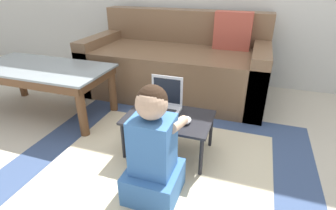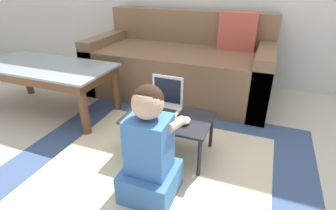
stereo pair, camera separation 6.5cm
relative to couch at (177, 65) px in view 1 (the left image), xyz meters
name	(u,v)px [view 1 (the left image)]	position (x,y,z in m)	size (l,w,h in m)	color
ground_plane	(161,154)	(0.23, -1.14, -0.30)	(16.00, 16.00, 0.00)	beige
area_rug	(158,169)	(0.27, -1.30, -0.30)	(1.98, 1.77, 0.01)	#3D517A
couch	(177,65)	(0.00, 0.00, 0.00)	(1.83, 0.92, 0.84)	brown
coffee_table	(42,74)	(-0.97, -0.87, 0.08)	(1.19, 0.57, 0.45)	gray
laptop_desk	(169,120)	(0.27, -1.09, -0.04)	(0.59, 0.38, 0.29)	black
laptop	(163,107)	(0.22, -1.05, 0.03)	(0.23, 0.23, 0.24)	silver
computer_mouse	(186,121)	(0.41, -1.14, 0.01)	(0.07, 0.10, 0.04)	silver
person_seated	(153,152)	(0.33, -1.50, 0.00)	(0.29, 0.39, 0.68)	#3D70B2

